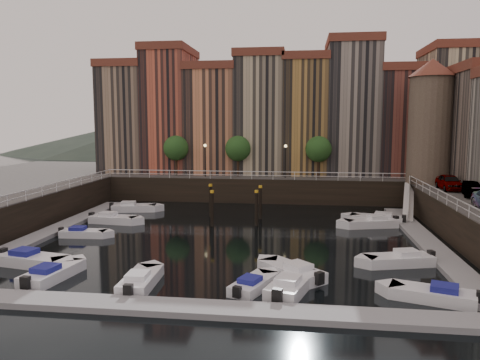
# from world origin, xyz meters

# --- Properties ---
(ground) EXTENTS (200.00, 200.00, 0.00)m
(ground) POSITION_xyz_m (0.00, 0.00, 0.00)
(ground) COLOR black
(ground) RESTS_ON ground
(quay_far) EXTENTS (80.00, 20.00, 3.00)m
(quay_far) POSITION_xyz_m (0.00, 26.00, 1.50)
(quay_far) COLOR black
(quay_far) RESTS_ON ground
(dock_left) EXTENTS (2.00, 28.00, 0.35)m
(dock_left) POSITION_xyz_m (-16.20, -1.00, 0.17)
(dock_left) COLOR gray
(dock_left) RESTS_ON ground
(dock_right) EXTENTS (2.00, 28.00, 0.35)m
(dock_right) POSITION_xyz_m (16.20, -1.00, 0.17)
(dock_right) COLOR gray
(dock_right) RESTS_ON ground
(dock_near) EXTENTS (30.00, 2.00, 0.35)m
(dock_near) POSITION_xyz_m (0.00, -17.00, 0.17)
(dock_near) COLOR gray
(dock_near) RESTS_ON ground
(mountains) EXTENTS (145.00, 100.00, 18.00)m
(mountains) POSITION_xyz_m (1.72, 110.00, 7.92)
(mountains) COLOR #2D382D
(mountains) RESTS_ON ground
(far_terrace) EXTENTS (48.70, 10.30, 17.50)m
(far_terrace) POSITION_xyz_m (3.31, 23.50, 10.95)
(far_terrace) COLOR #96795F
(far_terrace) RESTS_ON quay_far
(corner_tower) EXTENTS (5.20, 5.20, 13.80)m
(corner_tower) POSITION_xyz_m (20.00, 14.50, 10.19)
(corner_tower) COLOR #6B5B4C
(corner_tower) RESTS_ON quay_right
(promenade_trees) EXTENTS (21.20, 3.20, 5.20)m
(promenade_trees) POSITION_xyz_m (-1.33, 18.20, 6.58)
(promenade_trees) COLOR black
(promenade_trees) RESTS_ON quay_far
(street_lamps) EXTENTS (10.36, 0.36, 4.18)m
(street_lamps) POSITION_xyz_m (-1.00, 17.20, 5.90)
(street_lamps) COLOR black
(street_lamps) RESTS_ON quay_far
(railings) EXTENTS (36.08, 34.04, 0.52)m
(railings) POSITION_xyz_m (0.00, 4.88, 3.79)
(railings) COLOR white
(railings) RESTS_ON ground
(gangway) EXTENTS (2.78, 8.32, 3.73)m
(gangway) POSITION_xyz_m (17.10, 10.00, 1.92)
(gangway) COLOR white
(gangway) RESTS_ON ground
(mooring_pilings) EXTENTS (5.64, 4.85, 3.78)m
(mooring_pilings) POSITION_xyz_m (-0.58, 5.40, 1.65)
(mooring_pilings) COLOR black
(mooring_pilings) RESTS_ON ground
(boat_left_0) EXTENTS (5.38, 2.81, 1.21)m
(boat_left_0) POSITION_xyz_m (-12.60, -10.65, 0.41)
(boat_left_0) COLOR white
(boat_left_0) RESTS_ON ground
(boat_left_2) EXTENTS (4.21, 1.72, 0.96)m
(boat_left_2) POSITION_xyz_m (-12.81, -2.42, 0.32)
(boat_left_2) COLOR white
(boat_left_2) RESTS_ON ground
(boat_left_3) EXTENTS (5.08, 2.29, 1.15)m
(boat_left_3) POSITION_xyz_m (-12.45, 3.28, 0.39)
(boat_left_3) COLOR white
(boat_left_3) RESTS_ON ground
(boat_left_4) EXTENTS (5.23, 2.72, 1.17)m
(boat_left_4) POSITION_xyz_m (-12.65, 9.46, 0.39)
(boat_left_4) COLOR white
(boat_left_4) RESTS_ON ground
(boat_right_0) EXTENTS (4.90, 3.06, 1.10)m
(boat_right_0) POSITION_xyz_m (13.38, -13.83, 0.37)
(boat_right_0) COLOR white
(boat_right_0) RESTS_ON ground
(boat_right_1) EXTENTS (5.08, 2.98, 1.14)m
(boat_right_1) POSITION_xyz_m (12.84, -7.23, 0.38)
(boat_right_1) COLOR white
(boat_right_1) RESTS_ON ground
(boat_right_3) EXTENTS (5.34, 3.12, 1.20)m
(boat_right_3) POSITION_xyz_m (12.65, 4.79, 0.40)
(boat_right_3) COLOR white
(boat_right_3) RESTS_ON ground
(boat_right_4) EXTENTS (5.42, 3.10, 1.21)m
(boat_right_4) POSITION_xyz_m (13.44, 6.47, 0.41)
(boat_right_4) COLOR white
(boat_right_4) RESTS_ON ground
(boat_near_0) EXTENTS (2.45, 5.07, 1.14)m
(boat_near_0) POSITION_xyz_m (-9.65, -13.20, 0.38)
(boat_near_0) COLOR white
(boat_near_0) RESTS_ON ground
(boat_near_1) EXTENTS (1.93, 4.84, 1.10)m
(boat_near_1) POSITION_xyz_m (-3.64, -13.68, 0.37)
(boat_near_1) COLOR white
(boat_near_1) RESTS_ON ground
(boat_near_2) EXTENTS (2.88, 4.28, 0.97)m
(boat_near_2) POSITION_xyz_m (3.20, -13.32, 0.33)
(boat_near_2) COLOR white
(boat_near_2) RESTS_ON ground
(boat_near_3) EXTENTS (3.11, 5.16, 1.16)m
(boat_near_3) POSITION_xyz_m (5.42, -13.39, 0.39)
(boat_near_3) COLOR white
(boat_near_3) RESTS_ON ground
(car_a) EXTENTS (1.87, 4.62, 1.57)m
(car_a) POSITION_xyz_m (20.78, 9.08, 3.79)
(car_a) COLOR gray
(car_a) RESTS_ON quay_right
(car_b) EXTENTS (2.41, 4.41, 1.38)m
(car_b) POSITION_xyz_m (21.55, 4.94, 3.69)
(car_b) COLOR gray
(car_b) RESTS_ON quay_right
(boat_extra_737) EXTENTS (4.60, 4.67, 1.15)m
(boat_extra_737) POSITION_xyz_m (5.48, -10.81, 0.39)
(boat_extra_737) COLOR white
(boat_extra_737) RESTS_ON ground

